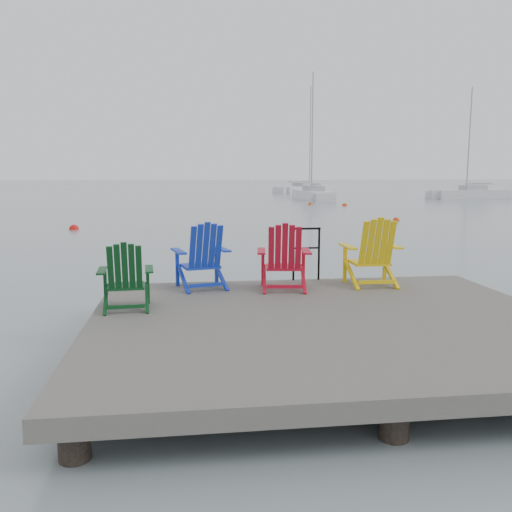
{
  "coord_description": "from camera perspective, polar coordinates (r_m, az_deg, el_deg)",
  "views": [
    {
      "loc": [
        -1.77,
        -6.45,
        2.3
      ],
      "look_at": [
        -0.54,
        2.97,
        0.85
      ],
      "focal_mm": 38.0,
      "sensor_mm": 36.0,
      "label": 1
    }
  ],
  "objects": [
    {
      "name": "sailboat_mid",
      "position": [
        67.39,
        5.37,
        6.97
      ],
      "size": [
        8.96,
        7.99,
        13.05
      ],
      "rotation": [
        0.0,
        0.0,
        -0.88
      ],
      "color": "silver",
      "rests_on": "ground"
    },
    {
      "name": "handrail",
      "position": [
        9.22,
        5.32,
        0.79
      ],
      "size": [
        0.48,
        0.04,
        0.9
      ],
      "color": "black",
      "rests_on": "dock"
    },
    {
      "name": "ground",
      "position": [
        7.08,
        7.62,
        -10.36
      ],
      "size": [
        400.0,
        400.0,
        0.0
      ],
      "primitive_type": "plane",
      "color": "slate",
      "rests_on": "ground"
    },
    {
      "name": "sailboat_near",
      "position": [
        49.15,
        5.96,
        6.35
      ],
      "size": [
        2.2,
        8.29,
        11.44
      ],
      "rotation": [
        0.0,
        0.0,
        -0.01
      ],
      "color": "silver",
      "rests_on": "ground"
    },
    {
      "name": "chair_red",
      "position": [
        8.39,
        2.98,
        -0.08
      ],
      "size": [
        0.91,
        0.85,
        1.04
      ],
      "rotation": [
        0.0,
        0.0,
        -0.14
      ],
      "color": "#B20D21",
      "rests_on": "dock"
    },
    {
      "name": "buoy_a",
      "position": [
        27.61,
        14.54,
        3.61
      ],
      "size": [
        0.34,
        0.34,
        0.34
      ],
      "primitive_type": "sphere",
      "color": "#C7380B",
      "rests_on": "ground"
    },
    {
      "name": "buoy_c",
      "position": [
        39.89,
        9.31,
        5.25
      ],
      "size": [
        0.38,
        0.38,
        0.38
      ],
      "primitive_type": "sphere",
      "color": "red",
      "rests_on": "ground"
    },
    {
      "name": "buoy_d",
      "position": [
        40.97,
        5.73,
        5.41
      ],
      "size": [
        0.33,
        0.33,
        0.33
      ],
      "primitive_type": "sphere",
      "color": "#D03D0C",
      "rests_on": "ground"
    },
    {
      "name": "dock",
      "position": [
        6.97,
        7.67,
        -7.66
      ],
      "size": [
        6.0,
        5.0,
        1.4
      ],
      "color": "#2E2B29",
      "rests_on": "ground"
    },
    {
      "name": "buoy_b",
      "position": [
        23.83,
        -18.61,
        2.68
      ],
      "size": [
        0.4,
        0.4,
        0.4
      ],
      "primitive_type": "sphere",
      "color": "red",
      "rests_on": "ground"
    },
    {
      "name": "chair_yellow",
      "position": [
        8.89,
        12.16,
        0.43
      ],
      "size": [
        0.88,
        0.82,
        1.1
      ],
      "rotation": [
        0.0,
        0.0,
        -0.01
      ],
      "color": "yellow",
      "rests_on": "dock"
    },
    {
      "name": "chair_blue",
      "position": [
        8.52,
        -5.66,
        0.04
      ],
      "size": [
        0.96,
        0.9,
        1.04
      ],
      "rotation": [
        0.0,
        0.0,
        0.23
      ],
      "color": "#112DB1",
      "rests_on": "dock"
    },
    {
      "name": "sailboat_far",
      "position": [
        54.82,
        21.58,
        6.03
      ],
      "size": [
        7.67,
        3.13,
        10.42
      ],
      "rotation": [
        0.0,
        0.0,
        1.74
      ],
      "color": "silver",
      "rests_on": "ground"
    },
    {
      "name": "chair_green",
      "position": [
        7.37,
        -13.57,
        -2.05
      ],
      "size": [
        0.76,
        0.71,
        0.91
      ],
      "rotation": [
        0.0,
        0.0,
        0.07
      ],
      "color": "#0A3816",
      "rests_on": "dock"
    }
  ]
}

